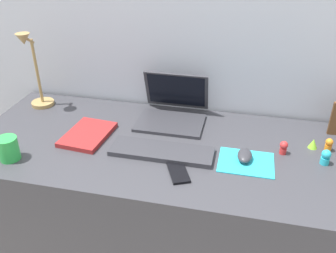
{
  "coord_description": "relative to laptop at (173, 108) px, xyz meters",
  "views": [
    {
      "loc": [
        0.26,
        -1.24,
        1.56
      ],
      "look_at": [
        -0.02,
        0.0,
        0.83
      ],
      "focal_mm": 39.14,
      "sensor_mm": 36.0,
      "label": 1
    }
  ],
  "objects": [
    {
      "name": "keyboard",
      "position": [
        0.02,
        -0.3,
        -0.04
      ],
      "size": [
        0.41,
        0.13,
        0.02
      ],
      "primitive_type": "cube",
      "color": "#333338",
      "rests_on": "desk"
    },
    {
      "name": "cell_phone",
      "position": [
        0.11,
        -0.41,
        -0.05
      ],
      "size": [
        0.11,
        0.14,
        0.01
      ],
      "primitive_type": "cube",
      "rotation": [
        0.0,
        0.0,
        0.42
      ],
      "color": "black",
      "rests_on": "desk"
    },
    {
      "name": "toy_figurine_orange",
      "position": [
        0.67,
        -0.13,
        -0.02
      ],
      "size": [
        0.03,
        0.03,
        0.06
      ],
      "color": "orange",
      "rests_on": "desk"
    },
    {
      "name": "desk_lamp",
      "position": [
        -0.67,
        -0.03,
        0.13
      ],
      "size": [
        0.11,
        0.14,
        0.38
      ],
      "color": "#A5844C",
      "rests_on": "desk"
    },
    {
      "name": "toy_figurine_red",
      "position": [
        0.49,
        -0.19,
        -0.02
      ],
      "size": [
        0.03,
        0.03,
        0.06
      ],
      "color": "red",
      "rests_on": "desk"
    },
    {
      "name": "mouse",
      "position": [
        0.34,
        -0.27,
        -0.03
      ],
      "size": [
        0.06,
        0.1,
        0.03
      ],
      "primitive_type": "ellipsoid",
      "color": "#333338",
      "rests_on": "mousepad"
    },
    {
      "name": "desk",
      "position": [
        0.05,
        -0.24,
        -0.42
      ],
      "size": [
        1.71,
        0.7,
        0.74
      ],
      "primitive_type": "cube",
      "color": "#38383D",
      "rests_on": "ground_plane"
    },
    {
      "name": "mousepad",
      "position": [
        0.35,
        -0.29,
        -0.05
      ],
      "size": [
        0.21,
        0.17,
        0.0
      ],
      "primitive_type": "cube",
      "color": "#28B7CC",
      "rests_on": "desk"
    },
    {
      "name": "toy_figurine_cyan",
      "position": [
        0.64,
        -0.23,
        -0.02
      ],
      "size": [
        0.04,
        0.04,
        0.06
      ],
      "color": "#28B7CC",
      "rests_on": "desk"
    },
    {
      "name": "coffee_mug",
      "position": [
        -0.55,
        -0.47,
        -0.01
      ],
      "size": [
        0.08,
        0.08,
        0.09
      ],
      "primitive_type": "cylinder",
      "color": "green",
      "rests_on": "desk"
    },
    {
      "name": "laptop",
      "position": [
        0.0,
        0.0,
        0.0
      ],
      "size": [
        0.3,
        0.28,
        0.2
      ],
      "color": "#333338",
      "rests_on": "desk"
    },
    {
      "name": "back_wall",
      "position": [
        0.05,
        0.16,
        -0.02
      ],
      "size": [
        2.91,
        0.05,
        1.54
      ],
      "primitive_type": "cube",
      "color": "#B2B7C1",
      "rests_on": "ground_plane"
    },
    {
      "name": "notebook_pad",
      "position": [
        -0.32,
        -0.24,
        -0.04
      ],
      "size": [
        0.19,
        0.25,
        0.02
      ],
      "primitive_type": "cube",
      "rotation": [
        0.0,
        0.0,
        -0.08
      ],
      "color": "maroon",
      "rests_on": "desk"
    },
    {
      "name": "toy_figurine_lime",
      "position": [
        0.61,
        -0.12,
        -0.03
      ],
      "size": [
        0.04,
        0.04,
        0.04
      ],
      "primitive_type": "cone",
      "color": "#8CDB33",
      "rests_on": "desk"
    }
  ]
}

